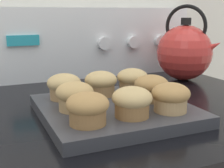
{
  "coord_description": "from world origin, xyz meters",
  "views": [
    {
      "loc": [
        -0.28,
        -0.27,
        1.1
      ],
      "look_at": [
        -0.03,
        0.31,
        0.95
      ],
      "focal_mm": 50.0,
      "sensor_mm": 36.0,
      "label": 1
    }
  ],
  "objects_px": {
    "tea_kettle": "(185,52)",
    "muffin_pan": "(114,110)",
    "muffin_r2_c1": "(101,83)",
    "muffin_r1_c0": "(75,96)",
    "muffin_r1_c2": "(151,88)",
    "muffin_r0_c2": "(171,97)",
    "muffin_r0_c0": "(88,108)",
    "muffin_r0_c1": "(132,102)",
    "muffin_r2_c2": "(132,80)",
    "muffin_r2_c0": "(64,86)"
  },
  "relations": [
    {
      "from": "tea_kettle",
      "to": "muffin_pan",
      "type": "bearing_deg",
      "value": -145.92
    },
    {
      "from": "muffin_r2_c1",
      "to": "muffin_r1_c0",
      "type": "bearing_deg",
      "value": -136.39
    },
    {
      "from": "muffin_pan",
      "to": "muffin_r1_c2",
      "type": "bearing_deg",
      "value": -1.76
    },
    {
      "from": "muffin_r1_c0",
      "to": "muffin_r2_c1",
      "type": "relative_size",
      "value": 1.0
    },
    {
      "from": "muffin_r0_c2",
      "to": "muffin_r1_c2",
      "type": "relative_size",
      "value": 1.0
    },
    {
      "from": "muffin_pan",
      "to": "muffin_r0_c0",
      "type": "relative_size",
      "value": 3.99
    },
    {
      "from": "muffin_r0_c1",
      "to": "muffin_r1_c0",
      "type": "height_order",
      "value": "same"
    },
    {
      "from": "muffin_r0_c2",
      "to": "muffin_r1_c2",
      "type": "bearing_deg",
      "value": 86.57
    },
    {
      "from": "muffin_r0_c0",
      "to": "muffin_r0_c1",
      "type": "bearing_deg",
      "value": 3.28
    },
    {
      "from": "muffin_r0_c0",
      "to": "muffin_r2_c2",
      "type": "relative_size",
      "value": 1.0
    },
    {
      "from": "muffin_r1_c0",
      "to": "muffin_r2_c0",
      "type": "bearing_deg",
      "value": 88.7
    },
    {
      "from": "muffin_r2_c2",
      "to": "tea_kettle",
      "type": "height_order",
      "value": "tea_kettle"
    },
    {
      "from": "muffin_r1_c2",
      "to": "tea_kettle",
      "type": "relative_size",
      "value": 0.32
    },
    {
      "from": "muffin_pan",
      "to": "muffin_r1_c0",
      "type": "distance_m",
      "value": 0.09
    },
    {
      "from": "muffin_r0_c2",
      "to": "muffin_r2_c0",
      "type": "bearing_deg",
      "value": 134.2
    },
    {
      "from": "muffin_r0_c0",
      "to": "muffin_r2_c1",
      "type": "xyz_separation_m",
      "value": [
        0.08,
        0.16,
        0.0
      ]
    },
    {
      "from": "muffin_r2_c2",
      "to": "tea_kettle",
      "type": "relative_size",
      "value": 0.32
    },
    {
      "from": "muffin_r0_c2",
      "to": "muffin_r2_c0",
      "type": "height_order",
      "value": "same"
    },
    {
      "from": "muffin_pan",
      "to": "muffin_r2_c1",
      "type": "relative_size",
      "value": 3.99
    },
    {
      "from": "muffin_r1_c0",
      "to": "muffin_r2_c0",
      "type": "height_order",
      "value": "same"
    },
    {
      "from": "muffin_pan",
      "to": "muffin_r0_c0",
      "type": "xyz_separation_m",
      "value": [
        -0.08,
        -0.08,
        0.04
      ]
    },
    {
      "from": "muffin_r1_c0",
      "to": "muffin_r1_c2",
      "type": "bearing_deg",
      "value": -0.38
    },
    {
      "from": "muffin_pan",
      "to": "muffin_r0_c2",
      "type": "xyz_separation_m",
      "value": [
        0.08,
        -0.08,
        0.04
      ]
    },
    {
      "from": "muffin_pan",
      "to": "muffin_r1_c2",
      "type": "xyz_separation_m",
      "value": [
        0.08,
        -0.0,
        0.04
      ]
    },
    {
      "from": "muffin_r2_c1",
      "to": "muffin_r0_c2",
      "type": "bearing_deg",
      "value": -64.2
    },
    {
      "from": "muffin_pan",
      "to": "tea_kettle",
      "type": "height_order",
      "value": "tea_kettle"
    },
    {
      "from": "muffin_r0_c2",
      "to": "tea_kettle",
      "type": "distance_m",
      "value": 0.39
    },
    {
      "from": "muffin_r0_c1",
      "to": "muffin_r0_c2",
      "type": "height_order",
      "value": "same"
    },
    {
      "from": "muffin_r1_c0",
      "to": "muffin_r1_c2",
      "type": "distance_m",
      "value": 0.16
    },
    {
      "from": "muffin_r1_c2",
      "to": "tea_kettle",
      "type": "xyz_separation_m",
      "value": [
        0.24,
        0.22,
        0.03
      ]
    },
    {
      "from": "muffin_r0_c1",
      "to": "muffin_r2_c0",
      "type": "distance_m",
      "value": 0.17
    },
    {
      "from": "muffin_r0_c2",
      "to": "muffin_r2_c2",
      "type": "height_order",
      "value": "same"
    },
    {
      "from": "muffin_r2_c2",
      "to": "tea_kettle",
      "type": "xyz_separation_m",
      "value": [
        0.24,
        0.14,
        0.03
      ]
    },
    {
      "from": "muffin_r0_c2",
      "to": "tea_kettle",
      "type": "bearing_deg",
      "value": 50.28
    },
    {
      "from": "muffin_r2_c1",
      "to": "tea_kettle",
      "type": "bearing_deg",
      "value": 23.98
    },
    {
      "from": "tea_kettle",
      "to": "muffin_r0_c1",
      "type": "bearing_deg",
      "value": -137.62
    },
    {
      "from": "muffin_r2_c1",
      "to": "muffin_r2_c2",
      "type": "xyz_separation_m",
      "value": [
        0.08,
        0.0,
        0.0
      ]
    },
    {
      "from": "muffin_r2_c1",
      "to": "muffin_r2_c2",
      "type": "distance_m",
      "value": 0.08
    },
    {
      "from": "muffin_r0_c1",
      "to": "tea_kettle",
      "type": "relative_size",
      "value": 0.32
    },
    {
      "from": "muffin_r1_c0",
      "to": "muffin_r2_c2",
      "type": "height_order",
      "value": "same"
    },
    {
      "from": "muffin_r0_c2",
      "to": "muffin_r2_c2",
      "type": "distance_m",
      "value": 0.15
    },
    {
      "from": "muffin_r0_c0",
      "to": "muffin_r2_c1",
      "type": "distance_m",
      "value": 0.18
    },
    {
      "from": "muffin_r0_c0",
      "to": "muffin_r2_c0",
      "type": "height_order",
      "value": "same"
    },
    {
      "from": "muffin_r2_c1",
      "to": "tea_kettle",
      "type": "relative_size",
      "value": 0.32
    },
    {
      "from": "tea_kettle",
      "to": "muffin_r0_c0",
      "type": "bearing_deg",
      "value": -143.49
    },
    {
      "from": "muffin_pan",
      "to": "muffin_r0_c1",
      "type": "height_order",
      "value": "muffin_r0_c1"
    },
    {
      "from": "muffin_r1_c0",
      "to": "tea_kettle",
      "type": "xyz_separation_m",
      "value": [
        0.4,
        0.22,
        0.03
      ]
    },
    {
      "from": "muffin_r0_c2",
      "to": "muffin_r2_c2",
      "type": "relative_size",
      "value": 1.0
    },
    {
      "from": "muffin_r0_c2",
      "to": "muffin_r1_c0",
      "type": "xyz_separation_m",
      "value": [
        -0.16,
        0.08,
        0.0
      ]
    },
    {
      "from": "muffin_r2_c0",
      "to": "muffin_r2_c2",
      "type": "relative_size",
      "value": 1.0
    }
  ]
}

